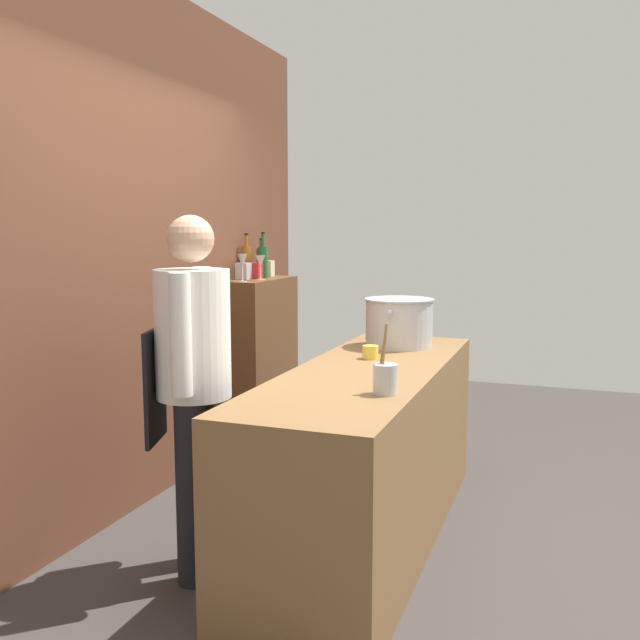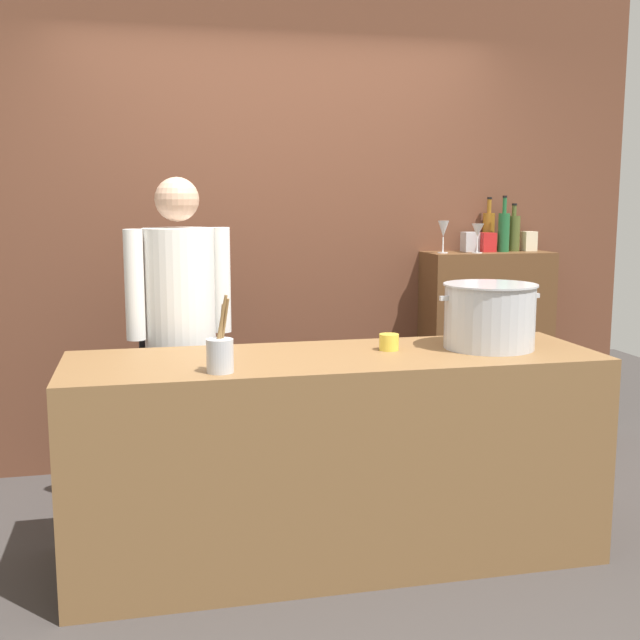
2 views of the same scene
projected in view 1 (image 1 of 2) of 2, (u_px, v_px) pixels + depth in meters
name	position (u px, v px, depth m)	size (l,w,h in m)	color
ground_plane	(366.00, 537.00, 3.62)	(8.00, 8.00, 0.00)	#383330
brick_back_panel	(129.00, 247.00, 3.91)	(4.40, 0.10, 3.00)	brown
prep_counter	(367.00, 454.00, 3.57)	(2.26, 0.70, 0.90)	brown
bar_cabinet	(258.00, 363.00, 5.10)	(0.76, 0.32, 1.24)	brown
chef	(193.00, 370.00, 3.14)	(0.51, 0.40, 1.66)	black
stockpot_large	(399.00, 322.00, 4.15)	(0.47, 0.41, 0.29)	#B7BABF
utensil_crock	(385.00, 378.00, 2.95)	(0.10, 0.10, 0.30)	#B7BABF
butter_jar	(370.00, 352.00, 3.76)	(0.09, 0.09, 0.07)	yellow
wine_bottle_green	(263.00, 261.00, 5.09)	(0.07, 0.07, 0.33)	#1E592D
wine_bottle_amber	(247.00, 261.00, 5.09)	(0.07, 0.07, 0.33)	#8C5919
wine_bottle_olive	(262.00, 262.00, 5.19)	(0.08, 0.08, 0.29)	#475123
wine_glass_tall	(242.00, 262.00, 4.71)	(0.07, 0.07, 0.19)	silver
wine_glass_wide	(260.00, 262.00, 4.88)	(0.07, 0.07, 0.17)	silver
spice_tin_cream	(268.00, 268.00, 5.30)	(0.08, 0.08, 0.12)	beige
spice_tin_silver	(244.00, 271.00, 4.95)	(0.09, 0.09, 0.12)	#B2B2B7
spice_tin_red	(255.00, 271.00, 5.02)	(0.08, 0.08, 0.11)	red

